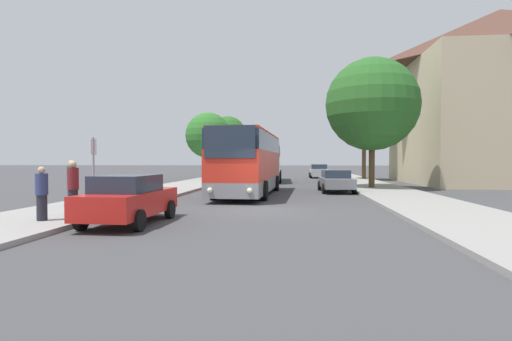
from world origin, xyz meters
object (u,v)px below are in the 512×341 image
Objects in this scene: parked_car_right_near at (336,180)px; pedestrian_waiting_near at (73,188)px; tree_left_far at (208,135)px; tree_left_near at (228,134)px; tree_right_near at (364,118)px; parked_car_right_far at (319,171)px; pedestrian_waiting_far at (42,193)px; bus_stop_sign at (93,165)px; bus_middle at (267,163)px; pedestrian_walking_back at (72,183)px; bus_front at (249,162)px; parked_car_left_curb at (129,199)px; tree_right_mid at (372,104)px.

pedestrian_waiting_near is at bearing 50.46° from parked_car_right_near.
tree_left_far is (-1.50, 26.99, 3.45)m from pedestrian_waiting_near.
tree_right_near is at bearing -31.09° from tree_left_near.
tree_left_near is at bearing -21.84° from parked_car_right_far.
parked_car_right_near is at bearing 45.46° from pedestrian_waiting_far.
pedestrian_waiting_near reaches higher than pedestrian_waiting_far.
bus_stop_sign is at bearing -88.20° from tree_left_near.
bus_middle reaches higher than pedestrian_walking_back.
pedestrian_waiting_far is 39.43m from tree_left_near.
tree_right_near is (15.56, -9.38, 0.90)m from tree_left_near.
pedestrian_waiting_far is 28.40m from tree_left_far.
pedestrian_walking_back is at bearing -121.42° from tree_right_near.
pedestrian_waiting_near is 0.27× the size of tree_left_far.
pedestrian_waiting_near is at bearing -81.31° from bus_stop_sign.
pedestrian_waiting_far is (-10.16, -14.05, 0.24)m from parked_car_right_near.
parked_car_right_near is 27.92m from tree_left_near.
pedestrian_walking_back is 30.77m from tree_right_near.
parked_car_right_near is at bearing -69.25° from pedestrian_walking_back.
bus_front is at bearing -117.35° from tree_right_near.
pedestrian_waiting_far is at bearing -166.43° from parked_car_left_curb.
tree_left_near is 11.05m from tree_left_far.
bus_front is 2.66× the size of parked_car_left_curb.
parked_car_left_curb is 2.54× the size of pedestrian_waiting_far.
pedestrian_waiting_near reaches higher than parked_car_right_near.
parked_car_right_near is (5.32, -12.41, -1.06)m from bus_middle.
tree_right_near is at bearing -107.43° from parked_car_right_near.
bus_stop_sign is at bearing -118.33° from tree_right_near.
pedestrian_waiting_near is at bearing -87.85° from tree_left_near.
tree_right_mid is (12.50, 15.41, 4.73)m from pedestrian_waiting_near.
bus_stop_sign is at bearing 71.31° from parked_car_right_far.
pedestrian_waiting_far is at bearing -102.47° from bus_middle.
tree_right_mid is (7.84, 5.10, 3.91)m from bus_front.
tree_right_mid is (14.18, 12.67, 4.72)m from pedestrian_walking_back.
parked_car_right_near is (7.64, 13.49, -0.06)m from parked_car_left_curb.
bus_middle is 5.71× the size of pedestrian_waiting_near.
tree_right_mid is at bearing 58.39° from parked_car_left_curb.
parked_car_left_curb is 3.67m from bus_stop_sign.
tree_left_near is at bearing -21.03° from pedestrian_walking_back.
parked_car_right_far is at bearing 79.54° from bus_front.
bus_middle is 26.91m from pedestrian_waiting_far.
tree_left_near is 0.87× the size of tree_right_near.
bus_middle is 3.84× the size of bus_stop_sign.
pedestrian_walking_back is at bearing 68.56° from parked_car_right_far.
bus_stop_sign is 0.31× the size of tree_right_mid.
tree_left_far is (-6.02, 1.70, 2.72)m from bus_middle.
bus_middle is 13.32m from tree_right_mid.
parked_car_right_far is at bearing 129.95° from tree_right_near.
pedestrian_waiting_near is at bearing 165.68° from parked_car_left_curb.
pedestrian_waiting_far is (-4.84, -26.46, -0.82)m from bus_middle.
bus_front is at bearing 76.43° from parked_car_right_far.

